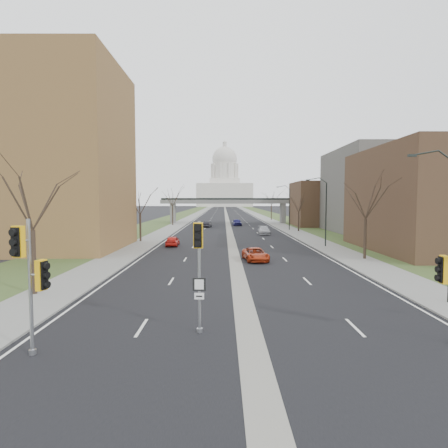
{
  "coord_description": "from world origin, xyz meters",
  "views": [
    {
      "loc": [
        -1.17,
        -15.13,
        6.0
      ],
      "look_at": [
        -1.12,
        11.41,
        4.28
      ],
      "focal_mm": 30.0,
      "sensor_mm": 36.0,
      "label": 1
    }
  ],
  "objects_px": {
    "signal_pole_left": "(30,268)",
    "car_left_far": "(208,224)",
    "car_left_near": "(173,241)",
    "car_right_mid": "(264,230)",
    "signal_pole_median": "(199,256)",
    "car_right_far": "(237,222)",
    "car_right_near": "(255,254)"
  },
  "relations": [
    {
      "from": "car_left_near",
      "to": "signal_pole_median",
      "type": "bearing_deg",
      "value": 98.83
    },
    {
      "from": "car_right_mid",
      "to": "car_right_far",
      "type": "bearing_deg",
      "value": 101.9
    },
    {
      "from": "signal_pole_left",
      "to": "car_right_near",
      "type": "height_order",
      "value": "signal_pole_left"
    },
    {
      "from": "car_right_near",
      "to": "signal_pole_median",
      "type": "bearing_deg",
      "value": -108.41
    },
    {
      "from": "car_left_far",
      "to": "car_right_far",
      "type": "distance_m",
      "value": 8.53
    },
    {
      "from": "signal_pole_left",
      "to": "car_left_far",
      "type": "relative_size",
      "value": 1.32
    },
    {
      "from": "car_left_far",
      "to": "car_right_near",
      "type": "distance_m",
      "value": 45.3
    },
    {
      "from": "car_right_near",
      "to": "car_right_far",
      "type": "distance_m",
      "value": 50.22
    },
    {
      "from": "signal_pole_median",
      "to": "car_right_near",
      "type": "relative_size",
      "value": 1.1
    },
    {
      "from": "car_left_far",
      "to": "car_right_near",
      "type": "height_order",
      "value": "car_left_far"
    },
    {
      "from": "car_left_far",
      "to": "car_right_far",
      "type": "xyz_separation_m",
      "value": [
        6.6,
        5.41,
        0.13
      ]
    },
    {
      "from": "car_left_near",
      "to": "car_left_far",
      "type": "relative_size",
      "value": 0.98
    },
    {
      "from": "car_left_near",
      "to": "car_right_far",
      "type": "xyz_separation_m",
      "value": [
        9.77,
        38.47,
        0.12
      ]
    },
    {
      "from": "signal_pole_median",
      "to": "car_right_far",
      "type": "xyz_separation_m",
      "value": [
        4.25,
        70.47,
        -2.73
      ]
    },
    {
      "from": "car_left_near",
      "to": "car_left_far",
      "type": "xyz_separation_m",
      "value": [
        3.16,
        33.07,
        -0.01
      ]
    },
    {
      "from": "signal_pole_left",
      "to": "car_left_near",
      "type": "height_order",
      "value": "signal_pole_left"
    },
    {
      "from": "signal_pole_left",
      "to": "car_right_mid",
      "type": "distance_m",
      "value": 52.66
    },
    {
      "from": "signal_pole_median",
      "to": "car_right_far",
      "type": "distance_m",
      "value": 70.65
    },
    {
      "from": "signal_pole_left",
      "to": "signal_pole_median",
      "type": "distance_m",
      "value": 6.62
    },
    {
      "from": "signal_pole_left",
      "to": "car_left_far",
      "type": "height_order",
      "value": "signal_pole_left"
    },
    {
      "from": "car_left_near",
      "to": "car_right_mid",
      "type": "distance_m",
      "value": 21.2
    },
    {
      "from": "car_left_near",
      "to": "car_right_mid",
      "type": "relative_size",
      "value": 0.81
    },
    {
      "from": "signal_pole_left",
      "to": "car_right_mid",
      "type": "relative_size",
      "value": 1.1
    },
    {
      "from": "signal_pole_median",
      "to": "car_left_far",
      "type": "bearing_deg",
      "value": 93.8
    },
    {
      "from": "car_left_far",
      "to": "car_right_mid",
      "type": "xyz_separation_m",
      "value": [
        10.46,
        -16.83,
        0.04
      ]
    },
    {
      "from": "signal_pole_median",
      "to": "car_right_mid",
      "type": "xyz_separation_m",
      "value": [
        8.11,
        48.23,
        -2.82
      ]
    },
    {
      "from": "car_left_near",
      "to": "car_right_far",
      "type": "distance_m",
      "value": 39.69
    },
    {
      "from": "signal_pole_left",
      "to": "signal_pole_median",
      "type": "height_order",
      "value": "signal_pole_left"
    },
    {
      "from": "car_right_far",
      "to": "car_left_far",
      "type": "bearing_deg",
      "value": -144.95
    },
    {
      "from": "car_left_near",
      "to": "car_left_far",
      "type": "height_order",
      "value": "car_left_near"
    },
    {
      "from": "car_right_mid",
      "to": "signal_pole_median",
      "type": "bearing_deg",
      "value": -97.49
    },
    {
      "from": "signal_pole_left",
      "to": "car_left_far",
      "type": "distance_m",
      "value": 67.6
    }
  ]
}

